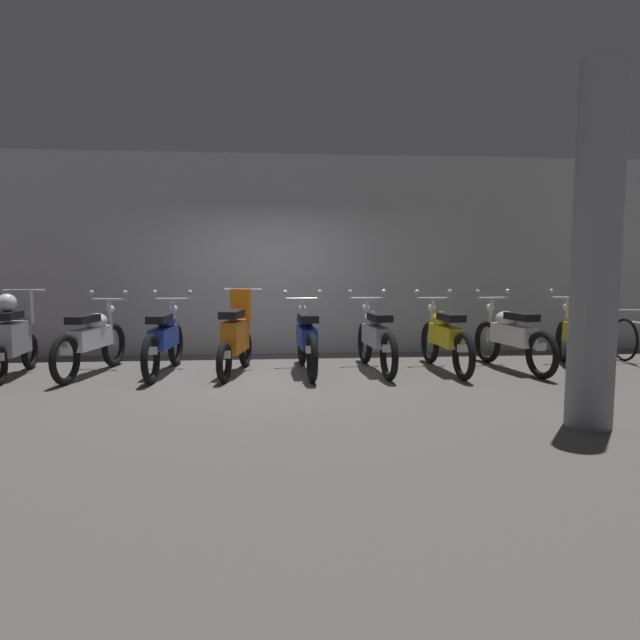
% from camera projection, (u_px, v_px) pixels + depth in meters
% --- Properties ---
extents(ground_plane, '(80.00, 80.00, 0.00)m').
position_uv_depth(ground_plane, '(271.00, 378.00, 7.53)').
color(ground_plane, '#565451').
extents(back_wall, '(16.93, 0.30, 3.35)m').
position_uv_depth(back_wall, '(271.00, 255.00, 9.56)').
color(back_wall, '#ADADB2').
rests_on(back_wall, ground).
extents(motorbike_slot_1, '(0.56, 1.68, 1.18)m').
position_uv_depth(motorbike_slot_1, '(14.00, 336.00, 7.59)').
color(motorbike_slot_1, black).
rests_on(motorbike_slot_1, ground).
extents(motorbike_slot_2, '(0.63, 1.93, 1.15)m').
position_uv_depth(motorbike_slot_2, '(92.00, 339.00, 7.75)').
color(motorbike_slot_2, black).
rests_on(motorbike_slot_2, ground).
extents(motorbike_slot_3, '(0.59, 1.95, 1.15)m').
position_uv_depth(motorbike_slot_3, '(164.00, 339.00, 7.81)').
color(motorbike_slot_3, black).
rests_on(motorbike_slot_3, ground).
extents(motorbike_slot_4, '(0.57, 1.67, 1.18)m').
position_uv_depth(motorbike_slot_4, '(236.00, 336.00, 7.80)').
color(motorbike_slot_4, black).
rests_on(motorbike_slot_4, ground).
extents(motorbike_slot_5, '(0.59, 1.95, 1.15)m').
position_uv_depth(motorbike_slot_5, '(306.00, 338.00, 7.89)').
color(motorbike_slot_5, black).
rests_on(motorbike_slot_5, ground).
extents(motorbike_slot_6, '(0.59, 1.95, 1.15)m').
position_uv_depth(motorbike_slot_6, '(376.00, 337.00, 8.00)').
color(motorbike_slot_6, black).
rests_on(motorbike_slot_6, ground).
extents(motorbike_slot_7, '(0.59, 1.95, 1.15)m').
position_uv_depth(motorbike_slot_7, '(445.00, 337.00, 8.01)').
color(motorbike_slot_7, black).
rests_on(motorbike_slot_7, ground).
extents(motorbike_slot_8, '(0.63, 1.93, 1.15)m').
position_uv_depth(motorbike_slot_8, '(512.00, 336.00, 8.09)').
color(motorbike_slot_8, black).
rests_on(motorbike_slot_8, ground).
extents(motorbike_slot_9, '(0.61, 1.93, 1.15)m').
position_uv_depth(motorbike_slot_9, '(579.00, 336.00, 8.16)').
color(motorbike_slot_9, black).
rests_on(motorbike_slot_9, ground).
extents(support_pillar, '(0.43, 0.43, 3.35)m').
position_uv_depth(support_pillar, '(596.00, 248.00, 5.15)').
color(support_pillar, gray).
rests_on(support_pillar, ground).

